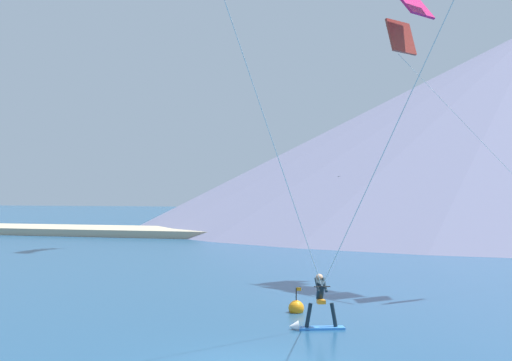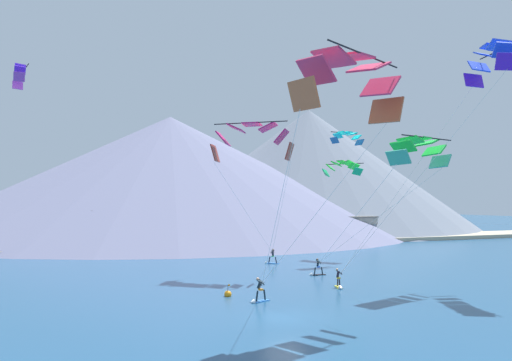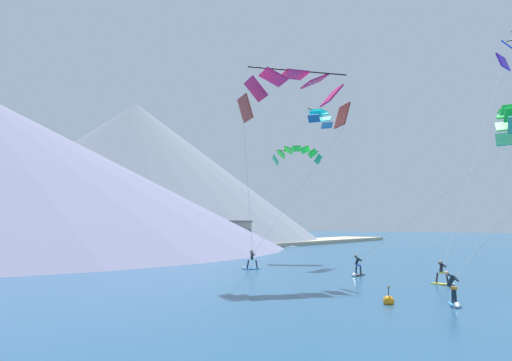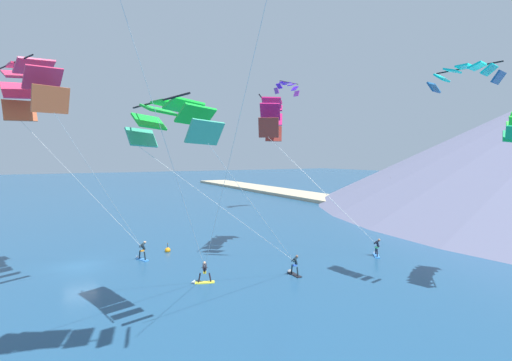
{
  "view_description": "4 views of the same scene",
  "coord_description": "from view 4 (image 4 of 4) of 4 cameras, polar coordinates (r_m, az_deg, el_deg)",
  "views": [
    {
      "loc": [
        5.61,
        -16.68,
        4.22
      ],
      "look_at": [
        -3.97,
        12.51,
        4.79
      ],
      "focal_mm": 50.0,
      "sensor_mm": 36.0,
      "label": 1
    },
    {
      "loc": [
        -13.51,
        -28.22,
        7.18
      ],
      "look_at": [
        3.04,
        11.93,
        9.03
      ],
      "focal_mm": 35.0,
      "sensor_mm": 36.0,
      "label": 2
    },
    {
      "loc": [
        -25.45,
        -1.71,
        4.07
      ],
      "look_at": [
        3.48,
        19.33,
        7.13
      ],
      "focal_mm": 35.0,
      "sensor_mm": 36.0,
      "label": 3
    },
    {
      "loc": [
        32.64,
        -1.1,
        9.4
      ],
      "look_at": [
        -0.51,
        17.79,
        6.84
      ],
      "focal_mm": 24.0,
      "sensor_mm": 36.0,
      "label": 4
    }
  ],
  "objects": [
    {
      "name": "parafoil_kite_near_lead",
      "position": [
        33.47,
        2.73,
        10.8
      ],
      "size": [
        9.56,
        11.09,
        13.53
      ],
      "color": "maroon"
    },
    {
      "name": "shoreline_strip",
      "position": [
        60.82,
        27.25,
        -5.15
      ],
      "size": [
        180.0,
        10.0,
        0.7
      ],
      "primitive_type": "cube",
      "color": "tan",
      "rests_on": "ground"
    },
    {
      "name": "parafoil_kite_distant_low_drift",
      "position": [
        61.64,
        5.22,
        15.28
      ],
      "size": [
        1.93,
        5.05,
        2.23
      ],
      "color": "purple"
    },
    {
      "name": "parafoil_kite_distant_mid_solo",
      "position": [
        27.8,
        31.42,
        14.96
      ],
      "size": [
        4.61,
        1.85,
        1.51
      ],
      "color": "#185795"
    },
    {
      "name": "shore_building_harbour_front",
      "position": [
        64.8,
        25.56,
        -2.25
      ],
      "size": [
        7.82,
        5.34,
        5.88
      ],
      "color": "silver",
      "rests_on": "ground"
    },
    {
      "name": "kitesurfer_far_left",
      "position": [
        33.99,
        -18.57,
        -11.47
      ],
      "size": [
        1.76,
        1.06,
        1.77
      ],
      "color": "#337FDB",
      "rests_on": "ground"
    },
    {
      "name": "shore_building_quay_east",
      "position": [
        59.52,
        32.99,
        -3.98
      ],
      "size": [
        7.46,
        7.16,
        3.86
      ],
      "color": "silver",
      "rests_on": "ground"
    },
    {
      "name": "parafoil_kite_far_left",
      "position": [
        30.05,
        -33.53,
        13.22
      ],
      "size": [
        8.57,
        10.53,
        14.76
      ],
      "color": "#C95C33"
    },
    {
      "name": "parafoil_kite_near_trail",
      "position": [
        19.27,
        -13.98,
        9.93
      ],
      "size": [
        7.05,
        12.52,
        11.14
      ],
      "color": "teal"
    },
    {
      "name": "ground_plane",
      "position": [
        33.98,
        -27.29,
        -12.66
      ],
      "size": [
        400.0,
        400.0,
        0.0
      ],
      "primitive_type": "plane",
      "color": "navy"
    },
    {
      "name": "race_marker_buoy",
      "position": [
        35.96,
        -14.5,
        -11.19
      ],
      "size": [
        0.56,
        0.56,
        1.02
      ],
      "color": "orange",
      "rests_on": "ground"
    },
    {
      "name": "kitesurfer_near_lead",
      "position": [
        35.44,
        19.43,
        -10.88
      ],
      "size": [
        1.59,
        1.42,
        1.77
      ],
      "color": "#337FDB",
      "rests_on": "ground"
    },
    {
      "name": "kitesurfer_mid_center",
      "position": [
        26.95,
        -9.04,
        -15.59
      ],
      "size": [
        0.98,
        1.77,
        1.68
      ],
      "color": "yellow",
      "rests_on": "ground"
    },
    {
      "name": "kitesurfer_near_trail",
      "position": [
        28.62,
        6.24,
        -14.38
      ],
      "size": [
        1.75,
        0.59,
        1.68
      ],
      "color": "black",
      "rests_on": "ground"
    }
  ]
}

